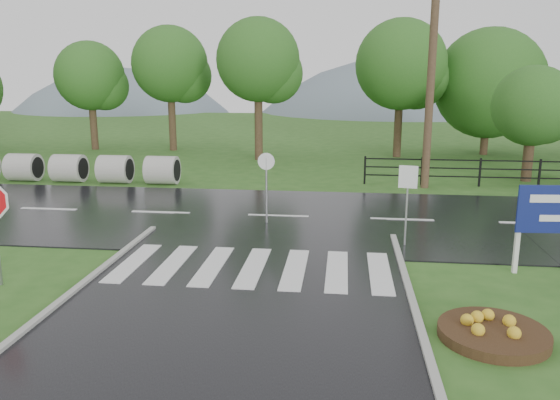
# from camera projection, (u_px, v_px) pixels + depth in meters

# --- Properties ---
(ground) EXTENTS (120.00, 120.00, 0.00)m
(ground) POSITION_uv_depth(u_px,v_px,m) (199.00, 383.00, 8.26)
(ground) COLOR #2E5C1E
(ground) RESTS_ON ground
(main_road) EXTENTS (90.00, 8.00, 0.04)m
(main_road) POSITION_uv_depth(u_px,v_px,m) (278.00, 217.00, 17.94)
(main_road) COLOR black
(main_road) RESTS_ON ground
(crosswalk) EXTENTS (6.50, 2.80, 0.02)m
(crosswalk) POSITION_uv_depth(u_px,v_px,m) (253.00, 267.00, 13.09)
(crosswalk) COLOR silver
(crosswalk) RESTS_ON ground
(fence_west) EXTENTS (9.58, 0.08, 1.20)m
(fence_west) POSITION_uv_depth(u_px,v_px,m) (480.00, 169.00, 22.70)
(fence_west) COLOR black
(fence_west) RESTS_ON ground
(hills) EXTENTS (102.00, 48.00, 48.00)m
(hills) POSITION_uv_depth(u_px,v_px,m) (352.00, 226.00, 74.25)
(hills) COLOR slate
(hills) RESTS_ON ground
(treeline) EXTENTS (83.20, 5.20, 10.00)m
(treeline) POSITION_uv_depth(u_px,v_px,m) (325.00, 156.00, 31.38)
(treeline) COLOR #255A1C
(treeline) RESTS_ON ground
(culvert_pipes) EXTENTS (13.90, 1.20, 1.20)m
(culvert_pipes) POSITION_uv_depth(u_px,v_px,m) (24.00, 167.00, 24.01)
(culvert_pipes) COLOR #9E9B93
(culvert_pipes) RESTS_ON ground
(flower_bed) EXTENTS (1.91, 1.91, 0.38)m
(flower_bed) POSITION_uv_depth(u_px,v_px,m) (493.00, 331.00, 9.63)
(flower_bed) COLOR #332111
(flower_bed) RESTS_ON ground
(reg_sign_small) EXTENTS (0.49, 0.12, 2.23)m
(reg_sign_small) POSITION_uv_depth(u_px,v_px,m) (407.00, 190.00, 14.51)
(reg_sign_small) COLOR #939399
(reg_sign_small) RESTS_ON ground
(reg_sign_round) EXTENTS (0.52, 0.07, 2.25)m
(reg_sign_round) POSITION_uv_depth(u_px,v_px,m) (266.00, 179.00, 16.78)
(reg_sign_round) COLOR #939399
(reg_sign_round) RESTS_ON ground
(utility_pole_east) EXTENTS (1.72, 0.32, 9.65)m
(utility_pole_east) POSITION_uv_depth(u_px,v_px,m) (432.00, 66.00, 21.55)
(utility_pole_east) COLOR #473523
(utility_pole_east) RESTS_ON ground
(entrance_tree_left) EXTENTS (3.43, 3.43, 4.99)m
(entrance_tree_left) POSITION_uv_depth(u_px,v_px,m) (533.00, 106.00, 23.32)
(entrance_tree_left) COLOR #3D2B1C
(entrance_tree_left) RESTS_ON ground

